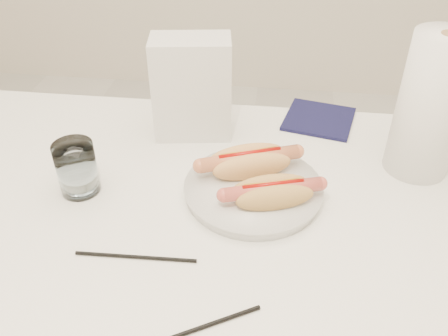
# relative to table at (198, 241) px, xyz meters

# --- Properties ---
(table) EXTENTS (1.20, 0.80, 0.75)m
(table) POSITION_rel_table_xyz_m (0.00, 0.00, 0.00)
(table) COLOR white
(table) RESTS_ON ground
(plate) EXTENTS (0.31, 0.31, 0.02)m
(plate) POSITION_rel_table_xyz_m (0.09, 0.07, 0.07)
(plate) COLOR silver
(plate) RESTS_ON table
(hotdog_left) EXTENTS (0.18, 0.12, 0.05)m
(hotdog_left) POSITION_rel_table_xyz_m (0.08, 0.11, 0.10)
(hotdog_left) COLOR #EAA85D
(hotdog_left) RESTS_ON plate
(hotdog_right) EXTENTS (0.17, 0.10, 0.05)m
(hotdog_right) POSITION_rel_table_xyz_m (0.12, 0.03, 0.10)
(hotdog_right) COLOR tan
(hotdog_right) RESTS_ON plate
(water_glass) EXTENTS (0.07, 0.07, 0.10)m
(water_glass) POSITION_rel_table_xyz_m (-0.22, 0.05, 0.11)
(water_glass) COLOR silver
(water_glass) RESTS_ON table
(chopstick_near) EXTENTS (0.19, 0.01, 0.01)m
(chopstick_near) POSITION_rel_table_xyz_m (-0.08, -0.11, 0.06)
(chopstick_near) COLOR black
(chopstick_near) RESTS_ON table
(chopstick_far) EXTENTS (0.17, 0.10, 0.01)m
(chopstick_far) POSITION_rel_table_xyz_m (0.03, -0.22, 0.06)
(chopstick_far) COLOR black
(chopstick_far) RESTS_ON table
(napkin_box) EXTENTS (0.17, 0.11, 0.21)m
(napkin_box) POSITION_rel_table_xyz_m (-0.05, 0.27, 0.16)
(napkin_box) COLOR silver
(napkin_box) RESTS_ON table
(navy_napkin) EXTENTS (0.17, 0.17, 0.01)m
(navy_napkin) POSITION_rel_table_xyz_m (0.22, 0.35, 0.06)
(navy_napkin) COLOR black
(navy_napkin) RESTS_ON table
(paper_towel_roll) EXTENTS (0.15, 0.15, 0.27)m
(paper_towel_roll) POSITION_rel_table_xyz_m (0.39, 0.19, 0.19)
(paper_towel_roll) COLOR white
(paper_towel_roll) RESTS_ON table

